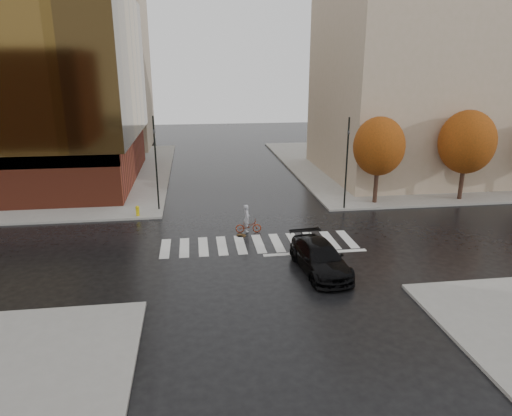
{
  "coord_description": "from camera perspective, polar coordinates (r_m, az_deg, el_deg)",
  "views": [
    {
      "loc": [
        -3.66,
        -24.59,
        10.17
      ],
      "look_at": [
        -0.06,
        1.29,
        2.0
      ],
      "focal_mm": 32.0,
      "sensor_mm": 36.0,
      "label": 1
    }
  ],
  "objects": [
    {
      "name": "sedan",
      "position": [
        23.77,
        8.0,
        -6.16
      ],
      "size": [
        2.57,
        5.34,
        1.5
      ],
      "primitive_type": "imported",
      "rotation": [
        0.0,
        0.0,
        0.09
      ],
      "color": "black",
      "rests_on": "ground"
    },
    {
      "name": "tree_ne_a",
      "position": [
        35.25,
        15.11,
        7.44
      ],
      "size": [
        3.8,
        3.8,
        6.5
      ],
      "color": "black",
      "rests_on": "sidewalk_ne"
    },
    {
      "name": "sidewalk_nw",
      "position": [
        49.81,
        -28.17,
        3.6
      ],
      "size": [
        30.0,
        30.0,
        0.15
      ],
      "primitive_type": "cube",
      "color": "gray",
      "rests_on": "ground"
    },
    {
      "name": "crosswalk",
      "position": [
        27.32,
        0.34,
        -4.48
      ],
      "size": [
        12.0,
        3.0,
        0.01
      ],
      "primitive_type": "cube",
      "color": "silver",
      "rests_on": "ground"
    },
    {
      "name": "building_nw_far",
      "position": [
        62.82,
        -20.11,
        16.35
      ],
      "size": [
        14.0,
        12.0,
        20.0
      ],
      "primitive_type": "cube",
      "color": "tan",
      "rests_on": "sidewalk_nw"
    },
    {
      "name": "manhole",
      "position": [
        28.6,
        -1.86,
        -3.46
      ],
      "size": [
        0.79,
        0.79,
        0.01
      ],
      "primitive_type": "cylinder",
      "rotation": [
        0.0,
        0.0,
        0.3
      ],
      "color": "#50391C",
      "rests_on": "ground"
    },
    {
      "name": "fire_hydrant",
      "position": [
        32.79,
        -14.6,
        -0.27
      ],
      "size": [
        0.26,
        0.26,
        0.74
      ],
      "color": "gold",
      "rests_on": "sidewalk_nw"
    },
    {
      "name": "ground",
      "position": [
        26.86,
        0.5,
        -4.88
      ],
      "size": [
        120.0,
        120.0,
        0.0
      ],
      "primitive_type": "plane",
      "color": "black",
      "rests_on": "ground"
    },
    {
      "name": "sidewalk_ne",
      "position": [
        52.81,
        20.17,
        5.28
      ],
      "size": [
        30.0,
        30.0,
        0.15
      ],
      "primitive_type": "cube",
      "color": "gray",
      "rests_on": "ground"
    },
    {
      "name": "cyclist",
      "position": [
        28.91,
        -1.03,
        -1.9
      ],
      "size": [
        1.67,
        0.67,
        1.86
      ],
      "rotation": [
        0.0,
        0.0,
        1.51
      ],
      "color": "maroon",
      "rests_on": "ground"
    },
    {
      "name": "tree_ne_b",
      "position": [
        38.49,
        24.87,
        7.48
      ],
      "size": [
        4.2,
        4.2,
        6.89
      ],
      "color": "black",
      "rests_on": "sidewalk_ne"
    },
    {
      "name": "traffic_light_ne",
      "position": [
        33.35,
        11.3,
        6.09
      ],
      "size": [
        0.19,
        0.2,
        6.6
      ],
      "rotation": [
        0.0,
        0.0,
        3.5
      ],
      "color": "black",
      "rests_on": "sidewalk_ne"
    },
    {
      "name": "building_ne_tan",
      "position": [
        46.45,
        19.17,
        15.19
      ],
      "size": [
        16.0,
        16.0,
        18.0
      ],
      "primitive_type": "cube",
      "color": "tan",
      "rests_on": "sidewalk_ne"
    },
    {
      "name": "traffic_light_nw",
      "position": [
        33.21,
        -12.43,
        6.12
      ],
      "size": [
        0.19,
        0.17,
        6.73
      ],
      "rotation": [
        0.0,
        0.0,
        -1.79
      ],
      "color": "black",
      "rests_on": "sidewalk_nw"
    }
  ]
}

